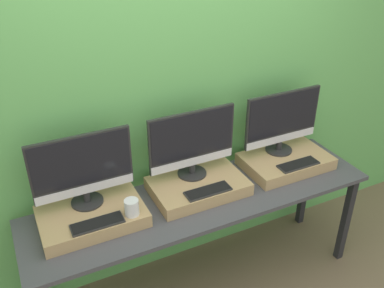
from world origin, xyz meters
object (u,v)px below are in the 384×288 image
monitor_left (82,168)px  monitor_center (192,142)px  mug (132,207)px  monitor_right (282,120)px  keyboard_center (208,191)px  keyboard_left (97,223)px  keyboard_right (298,164)px

monitor_left → monitor_center: same height
mug → monitor_right: 1.23m
monitor_center → keyboard_center: size_ratio=1.98×
keyboard_left → mug: bearing=0.0°
keyboard_left → monitor_center: bearing=17.7°
keyboard_center → keyboard_right: 0.70m
keyboard_center → monitor_center: bearing=90.0°
mug → keyboard_center: size_ratio=0.33×
monitor_center → keyboard_left: bearing=-162.3°
monitor_center → keyboard_right: monitor_center is taller
keyboard_left → keyboard_right: bearing=0.0°
monitor_left → keyboard_right: bearing=-9.1°
keyboard_center → keyboard_left: bearing=180.0°
monitor_left → keyboard_center: (0.70, -0.22, -0.24)m
mug → keyboard_right: bearing=-0.0°
mug → keyboard_right: size_ratio=0.33×
monitor_left → keyboard_right: monitor_left is taller
keyboard_left → monitor_left: bearing=90.0°
monitor_center → keyboard_center: 0.32m
monitor_left → keyboard_center: bearing=-17.7°
keyboard_left → mug: (0.20, 0.00, 0.04)m
monitor_left → keyboard_right: 1.43m
keyboard_left → mug: mug is taller
keyboard_left → monitor_right: (1.40, 0.22, 0.24)m
monitor_center → monitor_right: bearing=0.0°
keyboard_left → keyboard_right: 1.40m
mug → monitor_center: monitor_center is taller
monitor_right → monitor_center: bearing=180.0°
mug → keyboard_right: 1.19m
monitor_center → monitor_left: bearing=180.0°
keyboard_left → monitor_right: monitor_right is taller
monitor_left → monitor_right: 1.40m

